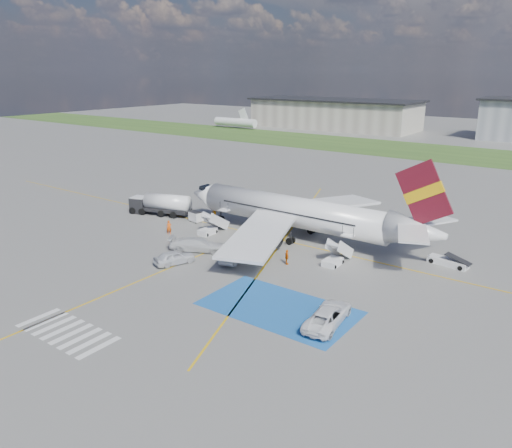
# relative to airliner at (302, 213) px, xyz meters

# --- Properties ---
(ground) EXTENTS (400.00, 400.00, 0.00)m
(ground) POSITION_rel_airliner_xyz_m (-1.51, -14.00, -3.39)
(ground) COLOR #60605E
(ground) RESTS_ON ground
(grass_strip) EXTENTS (400.00, 30.00, 0.01)m
(grass_strip) POSITION_rel_airliner_xyz_m (-1.51, 81.00, -3.39)
(grass_strip) COLOR #2D4C1E
(grass_strip) RESTS_ON ground
(taxiway_line_main) EXTENTS (120.00, 0.20, 0.01)m
(taxiway_line_main) POSITION_rel_airliner_xyz_m (-1.51, -2.00, -3.39)
(taxiway_line_main) COLOR gold
(taxiway_line_main) RESTS_ON ground
(taxiway_line_cross) EXTENTS (0.20, 60.00, 0.01)m
(taxiway_line_cross) POSITION_rel_airliner_xyz_m (-6.51, -24.00, -3.39)
(taxiway_line_cross) COLOR gold
(taxiway_line_cross) RESTS_ON ground
(taxiway_line_diag) EXTENTS (20.71, 56.45, 0.01)m
(taxiway_line_diag) POSITION_rel_airliner_xyz_m (-1.51, -2.00, -3.39)
(taxiway_line_diag) COLOR gold
(taxiway_line_diag) RESTS_ON ground
(staging_box) EXTENTS (14.00, 8.00, 0.01)m
(staging_box) POSITION_rel_airliner_xyz_m (8.49, -18.00, -3.39)
(staging_box) COLOR #1A55A0
(staging_box) RESTS_ON ground
(crosswalk) EXTENTS (9.00, 4.00, 0.01)m
(crosswalk) POSITION_rel_airliner_xyz_m (-3.31, -32.00, -3.39)
(crosswalk) COLOR silver
(crosswalk) RESTS_ON ground
(terminal_west) EXTENTS (60.00, 22.00, 10.00)m
(terminal_west) POSITION_rel_airliner_xyz_m (-56.51, 116.00, 1.61)
(terminal_west) COLOR gray
(terminal_west) RESTS_ON ground
(airliner) EXTENTS (36.81, 32.95, 11.92)m
(airliner) POSITION_rel_airliner_xyz_m (0.00, 0.00, 0.00)
(airliner) COLOR silver
(airliner) RESTS_ON ground
(airstairs_fwd) EXTENTS (1.90, 5.20, 3.60)m
(airstairs_fwd) POSITION_rel_airliner_xyz_m (-11.01, -5.30, -2.77)
(airstairs_fwd) COLOR silver
(airstairs_fwd) RESTS_ON ground
(airstairs_aft) EXTENTS (1.90, 5.20, 3.60)m
(airstairs_aft) POSITION_rel_airliner_xyz_m (7.49, -5.30, -2.77)
(airstairs_aft) COLOR silver
(airstairs_aft) RESTS_ON ground
(fuel_tanker) EXTENTS (9.72, 5.05, 3.21)m
(fuel_tanker) POSITION_rel_airliner_xyz_m (-22.79, -2.87, -2.04)
(fuel_tanker) COLOR black
(fuel_tanker) RESTS_ON ground
(gpu_cart) EXTENTS (1.96, 1.41, 1.51)m
(gpu_cart) POSITION_rel_airliner_xyz_m (-16.10, -2.56, -2.71)
(gpu_cart) COLOR silver
(gpu_cart) RESTS_ON ground
(belt_loader) EXTENTS (4.76, 2.17, 1.39)m
(belt_loader) POSITION_rel_airliner_xyz_m (17.91, 1.84, -3.05)
(belt_loader) COLOR silver
(belt_loader) RESTS_ON ground
(car_silver_a) EXTENTS (3.37, 4.98, 1.57)m
(car_silver_a) POSITION_rel_airliner_xyz_m (-6.91, -15.89, -2.61)
(car_silver_a) COLOR silver
(car_silver_a) RESTS_ON ground
(car_silver_b) EXTENTS (2.92, 5.32, 1.66)m
(car_silver_b) POSITION_rel_airliner_xyz_m (-2.05, -11.14, -2.56)
(car_silver_b) COLOR #A8ABAF
(car_silver_b) RESTS_ON ground
(van_white_a) EXTENTS (3.15, 5.60, 1.99)m
(van_white_a) POSITION_rel_airliner_xyz_m (13.48, -17.91, -2.40)
(van_white_a) COLOR white
(van_white_a) RESTS_ON ground
(van_white_b) EXTENTS (5.84, 4.25, 2.12)m
(van_white_b) POSITION_rel_airliner_xyz_m (-7.56, -11.17, -2.33)
(van_white_b) COLOR silver
(van_white_b) RESTS_ON ground
(crew_fwd) EXTENTS (0.79, 0.79, 1.85)m
(crew_fwd) POSITION_rel_airliner_xyz_m (-15.08, -8.73, -2.47)
(crew_fwd) COLOR #F1580C
(crew_fwd) RESTS_ON ground
(crew_nose) EXTENTS (1.10, 1.15, 1.87)m
(crew_nose) POSITION_rel_airliner_xyz_m (-15.13, 0.35, -2.46)
(crew_nose) COLOR orange
(crew_nose) RESTS_ON ground
(crew_aft) EXTENTS (0.98, 1.03, 1.72)m
(crew_aft) POSITION_rel_airliner_xyz_m (3.27, -8.56, -2.53)
(crew_aft) COLOR orange
(crew_aft) RESTS_ON ground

